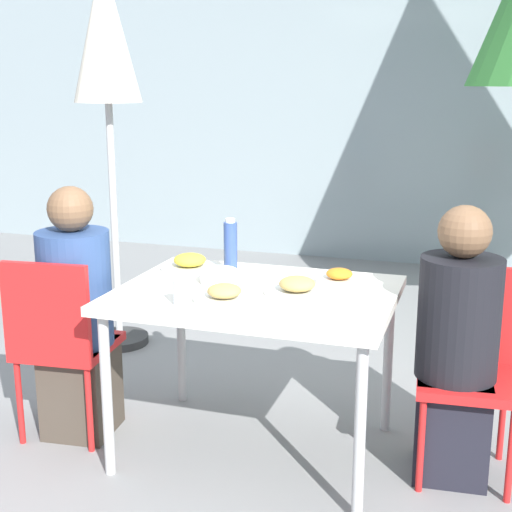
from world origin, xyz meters
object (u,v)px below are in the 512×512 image
object	(u,v)px
chair_left	(59,335)
bottle	(230,247)
closed_umbrella	(106,50)
salad_bowl	(219,276)
person_left	(77,320)
chair_right	(467,355)
drinking_cup	(181,293)
person_right	(456,352)

from	to	relation	value
chair_left	bottle	distance (m)	0.87
closed_umbrella	salad_bowl	size ratio (longest dim) A/B	14.45
closed_umbrella	bottle	bearing A→B (deg)	-37.19
chair_left	salad_bowl	size ratio (longest dim) A/B	5.38
person_left	chair_right	xyz separation A→B (m)	(1.71, 0.23, -0.05)
person_left	drinking_cup	size ratio (longest dim) A/B	11.57
chair_left	closed_umbrella	world-z (taller)	closed_umbrella
person_left	person_right	bearing A→B (deg)	-0.46
person_left	salad_bowl	world-z (taller)	person_left
chair_left	chair_right	distance (m)	1.78
person_left	closed_umbrella	size ratio (longest dim) A/B	0.51
chair_right	bottle	distance (m)	1.14
drinking_cup	chair_left	bearing A→B (deg)	169.59
chair_left	salad_bowl	distance (m)	0.77
chair_right	person_right	xyz separation A→B (m)	(-0.04, -0.08, 0.04)
salad_bowl	closed_umbrella	bearing A→B (deg)	137.24
person_right	closed_umbrella	world-z (taller)	closed_umbrella
person_left	person_right	size ratio (longest dim) A/B	1.02
bottle	drinking_cup	bearing A→B (deg)	-92.13
chair_right	closed_umbrella	size ratio (longest dim) A/B	0.37
chair_left	closed_umbrella	size ratio (longest dim) A/B	0.37
person_left	person_right	xyz separation A→B (m)	(1.67, 0.15, -0.01)
closed_umbrella	chair_left	bearing A→B (deg)	-72.96
chair_left	person_left	size ratio (longest dim) A/B	0.74
chair_left	closed_umbrella	bearing A→B (deg)	101.59
closed_umbrella	salad_bowl	bearing A→B (deg)	-42.76
chair_right	person_right	bearing A→B (deg)	58.09
chair_left	drinking_cup	size ratio (longest dim) A/B	8.54
person_left	salad_bowl	xyz separation A→B (m)	(0.65, 0.13, 0.23)
closed_umbrella	chair_right	bearing A→B (deg)	-22.38
chair_right	bottle	world-z (taller)	bottle
person_right	salad_bowl	xyz separation A→B (m)	(-1.02, -0.02, 0.24)
chair_right	salad_bowl	size ratio (longest dim) A/B	5.38
drinking_cup	person_right	bearing A→B (deg)	18.47
chair_right	person_right	world-z (taller)	person_right
chair_right	salad_bowl	xyz separation A→B (m)	(-1.07, -0.10, 0.28)
bottle	salad_bowl	distance (m)	0.20
chair_right	salad_bowl	world-z (taller)	chair_right
person_left	person_right	distance (m)	1.67
person_right	bottle	world-z (taller)	person_right
person_left	bottle	world-z (taller)	person_left
closed_umbrella	drinking_cup	size ratio (longest dim) A/B	22.90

